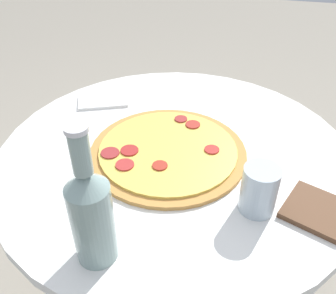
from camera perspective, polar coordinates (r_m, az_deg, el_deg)
table at (r=1.01m, az=1.04°, el=-8.27°), size 0.85×0.85×0.71m
pizza at (r=0.88m, az=-0.04°, el=-0.64°), size 0.37×0.37×0.02m
beer_bottle at (r=0.62m, az=-11.65°, el=-9.76°), size 0.07×0.07×0.27m
pizza_paddle at (r=0.80m, az=23.61°, el=-9.68°), size 0.24×0.15×0.02m
drinking_glass at (r=0.74m, az=13.72°, el=-6.33°), size 0.07×0.07×0.10m
napkin at (r=1.10m, az=-9.85°, el=6.99°), size 0.16×0.13×0.01m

